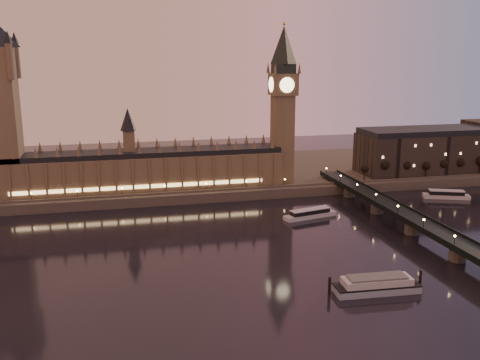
{
  "coord_description": "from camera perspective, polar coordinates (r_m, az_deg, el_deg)",
  "views": [
    {
      "loc": [
        -54.85,
        -215.06,
        90.44
      ],
      "look_at": [
        4.66,
        35.0,
        29.53
      ],
      "focal_mm": 40.0,
      "sensor_mm": 36.0,
      "label": 1
    }
  ],
  "objects": [
    {
      "name": "bare_tree_4",
      "position": [
        401.05,
        20.88,
        1.64
      ],
      "size": [
        6.09,
        6.09,
        12.38
      ],
      "color": "black",
      "rests_on": "ground"
    },
    {
      "name": "moored_barge",
      "position": [
        217.85,
        14.37,
        -10.78
      ],
      "size": [
        38.64,
        11.32,
        7.09
      ],
      "rotation": [
        0.0,
        0.0,
        -0.06
      ],
      "color": "#8D9FB4",
      "rests_on": "ground"
    },
    {
      "name": "bare_tree_1",
      "position": [
        378.42,
        15.4,
        1.39
      ],
      "size": [
        6.09,
        6.09,
        12.38
      ],
      "color": "black",
      "rests_on": "ground"
    },
    {
      "name": "ground",
      "position": [
        239.67,
        0.86,
        -8.84
      ],
      "size": [
        700.0,
        700.0,
        0.0
      ],
      "primitive_type": "plane",
      "color": "black",
      "rests_on": "ground"
    },
    {
      "name": "bare_tree_5",
      "position": [
        409.35,
        22.57,
        1.72
      ],
      "size": [
        6.09,
        6.09,
        12.38
      ],
      "color": "black",
      "rests_on": "ground"
    },
    {
      "name": "cruise_boat_b",
      "position": [
        367.25,
        21.14,
        -1.47
      ],
      "size": [
        29.25,
        17.12,
        5.28
      ],
      "rotation": [
        0.0,
        0.0,
        -0.37
      ],
      "color": "silver",
      "rests_on": "ground"
    },
    {
      "name": "bare_tree_6",
      "position": [
        417.99,
        24.19,
        1.79
      ],
      "size": [
        6.09,
        6.09,
        12.38
      ],
      "color": "black",
      "rests_on": "ground"
    },
    {
      "name": "palace_of_westminster",
      "position": [
        343.33,
        -10.66,
        1.55
      ],
      "size": [
        180.0,
        26.62,
        52.0
      ],
      "color": "brown",
      "rests_on": "ground"
    },
    {
      "name": "bare_tree_0",
      "position": [
        371.71,
        13.43,
        1.29
      ],
      "size": [
        6.09,
        6.09,
        12.38
      ],
      "color": "black",
      "rests_on": "ground"
    },
    {
      "name": "far_embankment",
      "position": [
        399.11,
        -0.78,
        0.68
      ],
      "size": [
        560.0,
        130.0,
        6.0
      ],
      "primitive_type": "cube",
      "color": "#423D35",
      "rests_on": "ground"
    },
    {
      "name": "bare_tree_3",
      "position": [
        393.11,
        19.12,
        1.56
      ],
      "size": [
        6.09,
        6.09,
        12.38
      ],
      "color": "black",
      "rests_on": "ground"
    },
    {
      "name": "westminster_bridge",
      "position": [
        273.71,
        19.89,
        -5.57
      ],
      "size": [
        13.2,
        260.0,
        15.3
      ],
      "color": "black",
      "rests_on": "ground"
    },
    {
      "name": "city_block",
      "position": [
        432.15,
        22.18,
        3.26
      ],
      "size": [
        155.0,
        45.0,
        34.0
      ],
      "color": "black",
      "rests_on": "ground"
    },
    {
      "name": "big_ben",
      "position": [
        354.23,
        4.6,
        9.0
      ],
      "size": [
        17.68,
        17.68,
        104.0
      ],
      "color": "brown",
      "rests_on": "ground"
    },
    {
      "name": "bare_tree_2",
      "position": [
        385.56,
        17.29,
        1.48
      ],
      "size": [
        6.09,
        6.09,
        12.38
      ],
      "color": "black",
      "rests_on": "ground"
    },
    {
      "name": "cruise_boat_a",
      "position": [
        305.13,
        7.48,
        -3.59
      ],
      "size": [
        32.4,
        13.86,
        5.07
      ],
      "rotation": [
        0.0,
        0.0,
        0.23
      ],
      "color": "silver",
      "rests_on": "ground"
    }
  ]
}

